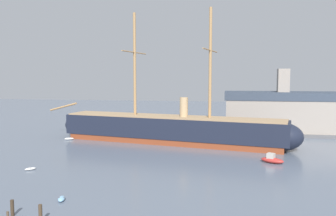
{
  "coord_description": "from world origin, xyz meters",
  "views": [
    {
      "loc": [
        13.65,
        -29.72,
        16.29
      ],
      "look_at": [
        1.45,
        40.17,
        9.86
      ],
      "focal_mm": 36.94,
      "sensor_mm": 36.0,
      "label": 1
    }
  ],
  "objects_px": {
    "dinghy_foreground_left": "(61,199)",
    "mooring_piling_nearest": "(40,214)",
    "dinghy_mid_left": "(30,169)",
    "mooring_piling_right_pair": "(12,208)",
    "motorboat_distant_centre": "(182,133)",
    "tall_ship": "(171,129)",
    "dinghy_far_left": "(69,139)",
    "dockside_warehouse_right": "(312,113)",
    "motorboat_alongside_stern": "(272,160)",
    "dinghy_far_right": "(288,145)"
  },
  "relations": [
    {
      "from": "tall_ship",
      "to": "motorboat_alongside_stern",
      "type": "height_order",
      "value": "tall_ship"
    },
    {
      "from": "motorboat_alongside_stern",
      "to": "mooring_piling_nearest",
      "type": "xyz_separation_m",
      "value": [
        -28.89,
        -32.31,
        0.4
      ]
    },
    {
      "from": "dinghy_mid_left",
      "to": "motorboat_distant_centre",
      "type": "distance_m",
      "value": 45.03
    },
    {
      "from": "dinghy_far_left",
      "to": "tall_ship",
      "type": "bearing_deg",
      "value": 0.96
    },
    {
      "from": "tall_ship",
      "to": "mooring_piling_nearest",
      "type": "bearing_deg",
      "value": -97.82
    },
    {
      "from": "tall_ship",
      "to": "dinghy_far_right",
      "type": "xyz_separation_m",
      "value": [
        27.83,
        0.27,
        -3.15
      ]
    },
    {
      "from": "dinghy_mid_left",
      "to": "motorboat_distant_centre",
      "type": "height_order",
      "value": "motorboat_distant_centre"
    },
    {
      "from": "mooring_piling_nearest",
      "to": "motorboat_alongside_stern",
      "type": "bearing_deg",
      "value": 48.2
    },
    {
      "from": "dinghy_far_left",
      "to": "dockside_warehouse_right",
      "type": "relative_size",
      "value": 0.05
    },
    {
      "from": "tall_ship",
      "to": "mooring_piling_right_pair",
      "type": "distance_m",
      "value": 48.97
    },
    {
      "from": "motorboat_alongside_stern",
      "to": "dinghy_mid_left",
      "type": "bearing_deg",
      "value": -163.6
    },
    {
      "from": "dinghy_foreground_left",
      "to": "mooring_piling_right_pair",
      "type": "bearing_deg",
      "value": -119.26
    },
    {
      "from": "dinghy_far_left",
      "to": "motorboat_distant_centre",
      "type": "xyz_separation_m",
      "value": [
        28.08,
        11.04,
        0.4
      ]
    },
    {
      "from": "dinghy_mid_left",
      "to": "mooring_piling_right_pair",
      "type": "xyz_separation_m",
      "value": [
        9.24,
        -18.74,
        0.74
      ]
    },
    {
      "from": "tall_ship",
      "to": "dinghy_far_left",
      "type": "relative_size",
      "value": 25.88
    },
    {
      "from": "motorboat_alongside_stern",
      "to": "mooring_piling_nearest",
      "type": "relative_size",
      "value": 2.27
    },
    {
      "from": "motorboat_alongside_stern",
      "to": "dinghy_far_right",
      "type": "height_order",
      "value": "motorboat_alongside_stern"
    },
    {
      "from": "dinghy_far_left",
      "to": "dinghy_far_right",
      "type": "distance_m",
      "value": 54.51
    },
    {
      "from": "tall_ship",
      "to": "dockside_warehouse_right",
      "type": "bearing_deg",
      "value": 29.06
    },
    {
      "from": "motorboat_distant_centre",
      "to": "dinghy_foreground_left",
      "type": "bearing_deg",
      "value": -99.82
    },
    {
      "from": "dinghy_foreground_left",
      "to": "dockside_warehouse_right",
      "type": "bearing_deg",
      "value": 54.18
    },
    {
      "from": "motorboat_alongside_stern",
      "to": "dockside_warehouse_right",
      "type": "xyz_separation_m",
      "value": [
        15.49,
        37.41,
        5.3
      ]
    },
    {
      "from": "dinghy_mid_left",
      "to": "dinghy_far_right",
      "type": "xyz_separation_m",
      "value": [
        47.99,
        29.2,
        0.08
      ]
    },
    {
      "from": "dinghy_far_right",
      "to": "mooring_piling_right_pair",
      "type": "distance_m",
      "value": 61.65
    },
    {
      "from": "dinghy_foreground_left",
      "to": "mooring_piling_nearest",
      "type": "distance_m",
      "value": 6.98
    },
    {
      "from": "motorboat_distant_centre",
      "to": "mooring_piling_nearest",
      "type": "relative_size",
      "value": 2.41
    },
    {
      "from": "dinghy_far_right",
      "to": "mooring_piling_nearest",
      "type": "bearing_deg",
      "value": -125.14
    },
    {
      "from": "dinghy_mid_left",
      "to": "mooring_piling_right_pair",
      "type": "relative_size",
      "value": 1.01
    },
    {
      "from": "dinghy_far_left",
      "to": "dockside_warehouse_right",
      "type": "bearing_deg",
      "value": 18.38
    },
    {
      "from": "tall_ship",
      "to": "dinghy_far_right",
      "type": "bearing_deg",
      "value": 0.55
    },
    {
      "from": "mooring_piling_nearest",
      "to": "dinghy_foreground_left",
      "type": "bearing_deg",
      "value": 98.25
    },
    {
      "from": "tall_ship",
      "to": "dinghy_mid_left",
      "type": "distance_m",
      "value": 35.42
    },
    {
      "from": "dinghy_far_left",
      "to": "dinghy_foreground_left",
      "type": "bearing_deg",
      "value": -65.4
    },
    {
      "from": "dinghy_foreground_left",
      "to": "dinghy_far_left",
      "type": "bearing_deg",
      "value": 114.6
    },
    {
      "from": "tall_ship",
      "to": "dinghy_mid_left",
      "type": "relative_size",
      "value": 33.88
    },
    {
      "from": "dinghy_far_left",
      "to": "dockside_warehouse_right",
      "type": "xyz_separation_m",
      "value": [
        64.36,
        21.39,
        5.66
      ]
    },
    {
      "from": "dinghy_foreground_left",
      "to": "motorboat_distant_centre",
      "type": "height_order",
      "value": "motorboat_distant_centre"
    },
    {
      "from": "dinghy_foreground_left",
      "to": "dinghy_far_right",
      "type": "xyz_separation_m",
      "value": [
        35.52,
        42.19,
        0.07
      ]
    },
    {
      "from": "dinghy_mid_left",
      "to": "dinghy_far_right",
      "type": "relative_size",
      "value": 0.71
    },
    {
      "from": "mooring_piling_nearest",
      "to": "mooring_piling_right_pair",
      "type": "relative_size",
      "value": 1.07
    },
    {
      "from": "dinghy_mid_left",
      "to": "dockside_warehouse_right",
      "type": "height_order",
      "value": "dockside_warehouse_right"
    },
    {
      "from": "dinghy_far_left",
      "to": "mooring_piling_right_pair",
      "type": "relative_size",
      "value": 1.32
    },
    {
      "from": "dinghy_far_left",
      "to": "mooring_piling_nearest",
      "type": "height_order",
      "value": "mooring_piling_nearest"
    },
    {
      "from": "dinghy_foreground_left",
      "to": "mooring_piling_nearest",
      "type": "height_order",
      "value": "mooring_piling_nearest"
    },
    {
      "from": "dinghy_far_right",
      "to": "mooring_piling_nearest",
      "type": "xyz_separation_m",
      "value": [
        -34.53,
        -49.05,
        0.73
      ]
    },
    {
      "from": "dockside_warehouse_right",
      "to": "tall_ship",
      "type": "bearing_deg",
      "value": -150.94
    },
    {
      "from": "dinghy_far_right",
      "to": "dinghy_foreground_left",
      "type": "bearing_deg",
      "value": -130.1
    },
    {
      "from": "mooring_piling_nearest",
      "to": "dockside_warehouse_right",
      "type": "relative_size",
      "value": 0.04
    },
    {
      "from": "tall_ship",
      "to": "dinghy_mid_left",
      "type": "xyz_separation_m",
      "value": [
        -20.16,
        -28.94,
        -3.23
      ]
    },
    {
      "from": "mooring_piling_right_pair",
      "to": "dockside_warehouse_right",
      "type": "bearing_deg",
      "value": 54.69
    }
  ]
}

